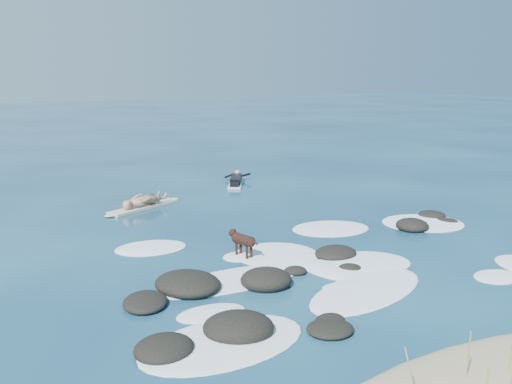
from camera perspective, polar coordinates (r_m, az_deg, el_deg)
ground at (r=15.76m, az=2.67°, el=-6.38°), size 160.00×160.00×0.00m
reef_rocks at (r=13.70m, az=2.32°, el=-8.82°), size 12.54×6.79×0.57m
breaking_foam at (r=15.44m, az=8.25°, el=-6.86°), size 12.77×8.28×0.12m
standing_surfer_rig at (r=21.19m, az=-11.23°, el=0.49°), size 3.33×1.89×2.03m
paddling_surfer_rig at (r=25.37m, az=-2.00°, el=1.17°), size 1.85×2.59×0.48m
dog at (r=15.46m, az=-1.39°, el=-4.80°), size 0.52×1.16×0.75m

